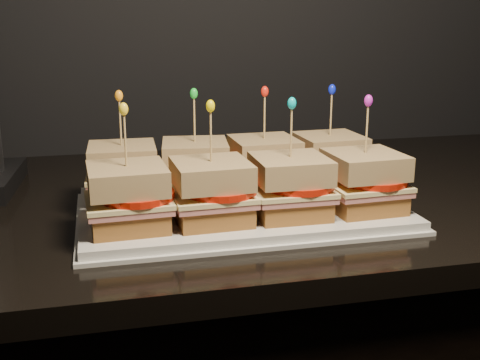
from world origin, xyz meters
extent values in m
cube|color=black|center=(-0.30, 1.64, 0.86)|extent=(2.52, 0.74, 0.04)
cube|color=white|center=(-0.35, 1.52, 0.89)|extent=(0.47, 0.29, 0.02)
cube|color=white|center=(-0.35, 1.52, 0.88)|extent=(0.48, 0.30, 0.01)
cube|color=brown|center=(-0.52, 1.58, 0.91)|extent=(0.10, 0.10, 0.03)
cube|color=#B86463|center=(-0.52, 1.58, 0.93)|extent=(0.11, 0.11, 0.01)
cube|color=#F0DC92|center=(-0.52, 1.58, 0.93)|extent=(0.11, 0.11, 0.01)
cylinder|color=red|center=(-0.51, 1.58, 0.94)|extent=(0.10, 0.10, 0.01)
cube|color=#613113|center=(-0.52, 1.58, 0.96)|extent=(0.10, 0.10, 0.03)
cylinder|color=tan|center=(-0.52, 1.58, 1.01)|extent=(0.00, 0.00, 0.09)
ellipsoid|color=orange|center=(-0.52, 1.58, 1.05)|extent=(0.01, 0.01, 0.02)
cube|color=brown|center=(-0.41, 1.58, 0.91)|extent=(0.11, 0.11, 0.03)
cube|color=#B86463|center=(-0.41, 1.58, 0.93)|extent=(0.12, 0.12, 0.01)
cube|color=#F0DC92|center=(-0.41, 1.58, 0.93)|extent=(0.12, 0.12, 0.01)
cylinder|color=red|center=(-0.39, 1.58, 0.94)|extent=(0.10, 0.10, 0.01)
cube|color=#613113|center=(-0.41, 1.58, 0.96)|extent=(0.11, 0.11, 0.03)
cylinder|color=tan|center=(-0.41, 1.58, 1.01)|extent=(0.00, 0.00, 0.09)
ellipsoid|color=green|center=(-0.41, 1.58, 1.05)|extent=(0.01, 0.01, 0.02)
cube|color=brown|center=(-0.29, 1.58, 0.91)|extent=(0.10, 0.10, 0.03)
cube|color=#B86463|center=(-0.29, 1.58, 0.93)|extent=(0.11, 0.11, 0.01)
cube|color=#F0DC92|center=(-0.29, 1.58, 0.93)|extent=(0.11, 0.11, 0.01)
cylinder|color=red|center=(-0.28, 1.58, 0.94)|extent=(0.10, 0.10, 0.01)
cube|color=#613113|center=(-0.29, 1.58, 0.96)|extent=(0.10, 0.10, 0.03)
cylinder|color=tan|center=(-0.29, 1.58, 1.01)|extent=(0.00, 0.00, 0.09)
ellipsoid|color=red|center=(-0.29, 1.58, 1.05)|extent=(0.01, 0.01, 0.02)
cube|color=brown|center=(-0.18, 1.58, 0.91)|extent=(0.10, 0.10, 0.03)
cube|color=#B86463|center=(-0.18, 1.58, 0.93)|extent=(0.11, 0.11, 0.01)
cube|color=#F0DC92|center=(-0.18, 1.58, 0.93)|extent=(0.11, 0.11, 0.01)
cylinder|color=red|center=(-0.17, 1.58, 0.94)|extent=(0.10, 0.10, 0.01)
cube|color=#613113|center=(-0.18, 1.58, 0.96)|extent=(0.10, 0.10, 0.03)
cylinder|color=tan|center=(-0.18, 1.58, 1.01)|extent=(0.00, 0.00, 0.09)
ellipsoid|color=#0F1FD4|center=(-0.18, 1.58, 1.05)|extent=(0.01, 0.01, 0.02)
cube|color=brown|center=(-0.52, 1.45, 0.91)|extent=(0.10, 0.10, 0.03)
cube|color=#B86463|center=(-0.52, 1.45, 0.93)|extent=(0.11, 0.11, 0.01)
cube|color=#F0DC92|center=(-0.52, 1.45, 0.93)|extent=(0.12, 0.11, 0.01)
cylinder|color=red|center=(-0.51, 1.44, 0.94)|extent=(0.10, 0.10, 0.01)
cube|color=#613113|center=(-0.52, 1.45, 0.96)|extent=(0.10, 0.10, 0.03)
cylinder|color=tan|center=(-0.52, 1.45, 1.01)|extent=(0.00, 0.00, 0.09)
ellipsoid|color=yellow|center=(-0.52, 1.45, 1.05)|extent=(0.01, 0.01, 0.02)
cube|color=brown|center=(-0.41, 1.45, 0.91)|extent=(0.10, 0.10, 0.03)
cube|color=#B86463|center=(-0.41, 1.45, 0.93)|extent=(0.11, 0.11, 0.01)
cube|color=#F0DC92|center=(-0.41, 1.45, 0.93)|extent=(0.11, 0.11, 0.01)
cylinder|color=red|center=(-0.39, 1.44, 0.94)|extent=(0.10, 0.10, 0.01)
cube|color=#613113|center=(-0.41, 1.45, 0.96)|extent=(0.10, 0.10, 0.03)
cylinder|color=tan|center=(-0.41, 1.45, 1.01)|extent=(0.00, 0.00, 0.09)
ellipsoid|color=#FCDD04|center=(-0.41, 1.45, 1.05)|extent=(0.01, 0.01, 0.02)
cube|color=brown|center=(-0.29, 1.45, 0.91)|extent=(0.10, 0.10, 0.03)
cube|color=#B86463|center=(-0.29, 1.45, 0.93)|extent=(0.11, 0.11, 0.01)
cube|color=#F0DC92|center=(-0.29, 1.45, 0.93)|extent=(0.11, 0.11, 0.01)
cylinder|color=red|center=(-0.28, 1.44, 0.94)|extent=(0.10, 0.10, 0.01)
cube|color=#613113|center=(-0.29, 1.45, 0.96)|extent=(0.10, 0.10, 0.03)
cylinder|color=tan|center=(-0.29, 1.45, 1.01)|extent=(0.00, 0.00, 0.09)
ellipsoid|color=#03B8BE|center=(-0.29, 1.45, 1.05)|extent=(0.01, 0.01, 0.02)
cube|color=brown|center=(-0.18, 1.45, 0.91)|extent=(0.10, 0.10, 0.03)
cube|color=#B86463|center=(-0.18, 1.45, 0.93)|extent=(0.11, 0.11, 0.01)
cube|color=#F0DC92|center=(-0.18, 1.45, 0.93)|extent=(0.12, 0.11, 0.01)
cylinder|color=red|center=(-0.17, 1.44, 0.94)|extent=(0.10, 0.10, 0.01)
cube|color=#613113|center=(-0.18, 1.45, 0.96)|extent=(0.11, 0.11, 0.03)
cylinder|color=tan|center=(-0.18, 1.45, 1.01)|extent=(0.00, 0.00, 0.09)
ellipsoid|color=#C521B9|center=(-0.18, 1.45, 1.05)|extent=(0.01, 0.01, 0.02)
camera|label=1|loc=(-0.55, 0.67, 1.17)|focal=45.00mm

